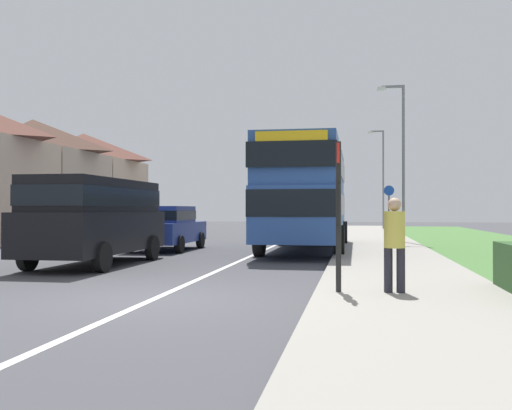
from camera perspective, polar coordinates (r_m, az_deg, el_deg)
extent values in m
plane|color=#424247|center=(9.66, -10.24, -9.25)|extent=(120.00, 120.00, 0.00)
cube|color=silver|center=(17.34, -1.05, -5.33)|extent=(0.14, 60.00, 0.01)
cube|color=gray|center=(15.05, 13.42, -5.84)|extent=(3.20, 68.00, 0.12)
cube|color=#284C93|center=(20.55, 5.02, -0.87)|extent=(2.50, 9.77, 1.65)
cube|color=#284C93|center=(20.60, 5.02, 3.58)|extent=(2.45, 9.57, 1.55)
cube|color=black|center=(20.55, 5.02, 0.04)|extent=(2.52, 9.82, 0.76)
cube|color=black|center=(20.61, 5.02, 3.79)|extent=(2.52, 9.82, 0.72)
cube|color=gold|center=(15.86, 3.52, 6.59)|extent=(2.00, 0.08, 0.44)
cylinder|color=black|center=(23.72, 2.63, -2.81)|extent=(0.30, 1.00, 1.00)
cylinder|color=black|center=(23.53, 8.69, -2.83)|extent=(0.30, 1.00, 1.00)
cylinder|color=black|center=(18.07, 0.33, -3.55)|extent=(0.30, 1.00, 1.00)
cylinder|color=black|center=(17.83, 8.30, -3.59)|extent=(0.30, 1.00, 1.00)
cube|color=black|center=(15.82, -15.61, -2.58)|extent=(1.95, 5.38, 1.05)
cube|color=black|center=(15.82, -15.60, 0.89)|extent=(1.72, 4.95, 0.86)
cube|color=black|center=(15.82, -15.60, 0.73)|extent=(1.75, 5.00, 0.48)
cylinder|color=black|center=(17.77, -16.07, -4.04)|extent=(0.20, 0.72, 0.72)
cylinder|color=black|center=(17.02, -10.26, -4.21)|extent=(0.20, 0.72, 0.72)
cylinder|color=black|center=(14.84, -21.75, -4.74)|extent=(0.20, 0.72, 0.72)
cylinder|color=black|center=(13.94, -15.02, -5.03)|extent=(0.20, 0.72, 0.72)
cube|color=navy|center=(21.05, -8.85, -2.68)|extent=(1.82, 4.25, 0.71)
cube|color=navy|center=(20.83, -9.03, -0.92)|extent=(1.60, 2.34, 0.58)
cube|color=black|center=(20.83, -9.03, -1.00)|extent=(1.64, 2.36, 0.33)
cylinder|color=black|center=(22.60, -9.91, -3.43)|extent=(0.20, 0.60, 0.60)
cylinder|color=black|center=(22.06, -5.55, -3.51)|extent=(0.20, 0.60, 0.60)
cylinder|color=black|center=(20.15, -12.46, -3.79)|extent=(0.20, 0.60, 0.60)
cylinder|color=black|center=(19.54, -7.61, -3.90)|extent=(0.20, 0.60, 0.60)
cylinder|color=#23232D|center=(9.70, 13.02, -6.67)|extent=(0.14, 0.14, 0.85)
cylinder|color=#23232D|center=(9.71, 14.20, -6.66)|extent=(0.14, 0.14, 0.85)
cylinder|color=#D1C14C|center=(9.66, 13.60, -2.38)|extent=(0.34, 0.34, 0.60)
sphere|color=tan|center=(9.65, 13.60, 0.05)|extent=(0.22, 0.22, 0.22)
cylinder|color=black|center=(9.55, 8.20, -1.51)|extent=(0.09, 0.09, 2.60)
cube|color=red|center=(9.60, 8.19, 5.07)|extent=(0.04, 0.44, 0.32)
cube|color=black|center=(9.57, 8.20, -0.01)|extent=(0.06, 0.52, 0.68)
cylinder|color=slate|center=(25.50, 13.09, -1.40)|extent=(0.08, 0.08, 2.10)
cylinder|color=blue|center=(25.51, 13.08, 1.41)|extent=(0.44, 0.03, 0.44)
cylinder|color=slate|center=(24.82, 14.45, 3.89)|extent=(0.12, 0.12, 6.70)
cube|color=slate|center=(25.25, 13.40, 11.37)|extent=(0.90, 0.10, 0.10)
cube|color=silver|center=(25.21, 12.36, 11.23)|extent=(0.36, 0.20, 0.14)
cylinder|color=slate|center=(41.78, 12.54, 2.41)|extent=(0.12, 0.12, 7.11)
cube|color=slate|center=(42.09, 11.91, 7.18)|extent=(0.90, 0.10, 0.10)
cube|color=silver|center=(42.06, 11.30, 7.09)|extent=(0.36, 0.20, 0.14)
cube|color=tan|center=(33.11, -21.34, 0.96)|extent=(6.60, 5.70, 4.55)
pyramid|color=#4C3328|center=(33.33, -21.33, 6.41)|extent=(6.60, 5.70, 1.79)
cube|color=#C1A88E|center=(38.20, -16.81, 0.76)|extent=(6.60, 5.70, 4.55)
pyramid|color=brown|center=(38.39, -16.80, 5.50)|extent=(6.60, 5.70, 1.79)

